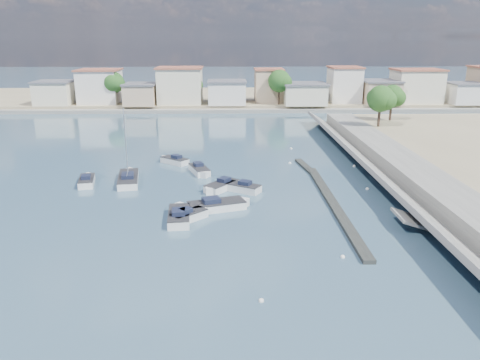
% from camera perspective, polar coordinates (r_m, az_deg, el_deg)
% --- Properties ---
extents(ground, '(400.00, 400.00, 0.00)m').
position_cam_1_polar(ground, '(76.57, 1.36, 4.63)').
color(ground, '#345469').
rests_on(ground, ground).
extents(seawall_walkway, '(5.00, 90.00, 1.80)m').
position_cam_1_polar(seawall_walkway, '(54.82, 22.47, -0.80)').
color(seawall_walkway, slate).
rests_on(seawall_walkway, ground).
extents(breakwater, '(2.00, 31.02, 0.35)m').
position_cam_1_polar(breakwater, '(51.20, 10.54, -1.84)').
color(breakwater, black).
rests_on(breakwater, ground).
extents(far_shore_land, '(160.00, 40.00, 1.40)m').
position_cam_1_polar(far_shore_land, '(127.72, 0.27, 9.98)').
color(far_shore_land, gray).
rests_on(far_shore_land, ground).
extents(far_shore_quay, '(160.00, 2.50, 0.80)m').
position_cam_1_polar(far_shore_quay, '(106.96, 0.58, 8.43)').
color(far_shore_quay, slate).
rests_on(far_shore_quay, ground).
extents(far_town, '(113.01, 12.80, 8.35)m').
position_cam_1_polar(far_town, '(113.11, 6.03, 11.12)').
color(far_town, beige).
rests_on(far_town, far_shore_land).
extents(shore_trees, '(74.56, 38.32, 7.92)m').
position_cam_1_polar(shore_trees, '(103.99, 5.34, 11.34)').
color(shore_trees, '#38281E').
rests_on(shore_trees, ground).
extents(motorboat_a, '(2.35, 5.63, 1.48)m').
position_cam_1_polar(motorboat_a, '(44.50, -7.44, -4.34)').
color(motorboat_a, silver).
rests_on(motorboat_a, ground).
extents(motorboat_b, '(3.61, 3.53, 1.48)m').
position_cam_1_polar(motorboat_b, '(44.35, -6.05, -4.36)').
color(motorboat_b, silver).
rests_on(motorboat_b, ground).
extents(motorboat_c, '(4.57, 3.65, 1.48)m').
position_cam_1_polar(motorboat_c, '(52.22, -0.03, -0.92)').
color(motorboat_c, silver).
rests_on(motorboat_c, ground).
extents(motorboat_d, '(4.07, 4.49, 1.48)m').
position_cam_1_polar(motorboat_d, '(52.51, -2.41, -0.83)').
color(motorboat_d, silver).
rests_on(motorboat_d, ground).
extents(motorboat_e, '(2.43, 4.68, 1.48)m').
position_cam_1_polar(motorboat_e, '(57.45, -18.16, -0.11)').
color(motorboat_e, silver).
rests_on(motorboat_e, ground).
extents(motorboat_f, '(4.11, 3.74, 1.48)m').
position_cam_1_polar(motorboat_f, '(64.15, -8.11, 2.34)').
color(motorboat_f, silver).
rests_on(motorboat_f, ground).
extents(motorboat_g, '(3.10, 4.99, 1.48)m').
position_cam_1_polar(motorboat_g, '(59.04, -4.91, 1.16)').
color(motorboat_g, silver).
rests_on(motorboat_g, ground).
extents(motorboat_h, '(6.33, 3.85, 1.48)m').
position_cam_1_polar(motorboat_h, '(46.76, -2.48, -3.12)').
color(motorboat_h, silver).
rests_on(motorboat_h, ground).
extents(sailboat, '(3.29, 7.40, 9.00)m').
position_cam_1_polar(sailboat, '(57.02, -13.44, 0.19)').
color(sailboat, silver).
rests_on(sailboat, ground).
extents(mooring_buoys, '(14.93, 43.39, 0.37)m').
position_cam_1_polar(mooring_buoys, '(53.57, 9.60, -1.07)').
color(mooring_buoys, white).
rests_on(mooring_buoys, ground).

